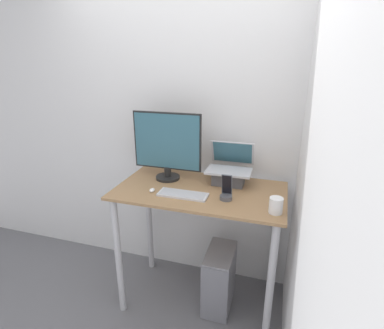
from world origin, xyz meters
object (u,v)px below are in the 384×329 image
(keyboard, at_px, (183,194))
(computer_tower, at_px, (219,279))
(laptop, at_px, (229,172))
(mouse, at_px, (152,190))
(cell_phone, at_px, (226,193))
(monitor, at_px, (167,147))

(keyboard, distance_m, computer_tower, 0.79)
(laptop, xyz_separation_m, mouse, (-0.48, -0.31, -0.07))
(computer_tower, bearing_deg, keyboard, -151.83)
(cell_phone, bearing_deg, computer_tower, 113.90)
(laptop, height_order, monitor, monitor)
(cell_phone, distance_m, computer_tower, 0.79)
(computer_tower, bearing_deg, laptop, 86.12)
(laptop, bearing_deg, monitor, -173.89)
(monitor, distance_m, cell_phone, 0.58)
(monitor, distance_m, computer_tower, 1.09)
(monitor, xyz_separation_m, keyboard, (0.21, -0.25, -0.24))
(monitor, bearing_deg, cell_phone, -24.31)
(monitor, xyz_separation_m, mouse, (-0.01, -0.26, -0.24))
(monitor, bearing_deg, keyboard, -50.86)
(monitor, relative_size, mouse, 9.67)
(mouse, xyz_separation_m, cell_phone, (0.51, 0.04, 0.03))
(laptop, xyz_separation_m, cell_phone, (0.03, -0.27, -0.04))
(monitor, distance_m, mouse, 0.35)
(laptop, relative_size, computer_tower, 0.66)
(computer_tower, bearing_deg, cell_phone, -66.10)
(mouse, distance_m, cell_phone, 0.51)
(keyboard, bearing_deg, laptop, 49.94)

